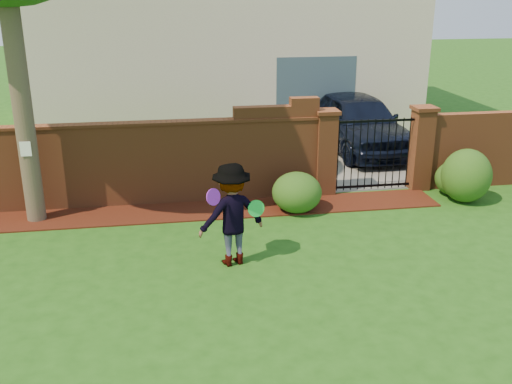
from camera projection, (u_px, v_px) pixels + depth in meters
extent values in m
cube|color=#1F4D13|center=(242.00, 289.00, 9.03)|extent=(80.00, 80.00, 0.01)
cube|color=#351209|center=(173.00, 212.00, 11.98)|extent=(11.10, 1.08, 0.03)
cube|color=brown|center=(111.00, 166.00, 12.13)|extent=(8.70, 0.25, 1.70)
cube|color=brown|center=(276.00, 113.00, 12.33)|extent=(1.80, 0.25, 0.30)
cube|color=brown|center=(304.00, 101.00, 12.34)|extent=(0.60, 0.25, 0.16)
cube|color=brown|center=(107.00, 125.00, 11.84)|extent=(8.70, 0.31, 0.06)
cube|color=brown|center=(503.00, 148.00, 13.47)|extent=(4.00, 0.25, 1.70)
cube|color=brown|center=(325.00, 154.00, 12.81)|extent=(0.42, 0.42, 1.80)
cube|color=brown|center=(327.00, 112.00, 12.50)|extent=(0.50, 0.50, 0.08)
cube|color=brown|center=(421.00, 150.00, 13.15)|extent=(0.42, 0.42, 1.80)
cube|color=brown|center=(425.00, 108.00, 12.84)|extent=(0.50, 0.50, 0.08)
cylinder|color=black|center=(338.00, 156.00, 12.87)|extent=(0.02, 0.02, 1.60)
cylinder|color=black|center=(345.00, 156.00, 12.90)|extent=(0.02, 0.02, 1.60)
cylinder|color=black|center=(352.00, 155.00, 12.92)|extent=(0.02, 0.02, 1.60)
cylinder|color=black|center=(359.00, 155.00, 12.95)|extent=(0.02, 0.02, 1.60)
cylinder|color=black|center=(366.00, 155.00, 12.97)|extent=(0.02, 0.02, 1.60)
cylinder|color=black|center=(373.00, 154.00, 13.00)|extent=(0.02, 0.02, 1.60)
cylinder|color=black|center=(380.00, 154.00, 13.02)|extent=(0.02, 0.02, 1.60)
cylinder|color=black|center=(387.00, 154.00, 13.05)|extent=(0.02, 0.02, 1.60)
cylinder|color=black|center=(394.00, 153.00, 13.07)|extent=(0.02, 0.02, 1.60)
cylinder|color=black|center=(401.00, 153.00, 13.10)|extent=(0.02, 0.02, 1.60)
cylinder|color=black|center=(408.00, 153.00, 13.12)|extent=(0.02, 0.02, 1.60)
cube|color=black|center=(371.00, 186.00, 13.24)|extent=(1.78, 0.03, 0.05)
cube|color=black|center=(376.00, 121.00, 12.75)|extent=(1.78, 0.03, 0.05)
cube|color=slate|center=(323.00, 145.00, 17.00)|extent=(3.20, 8.00, 0.01)
cube|color=beige|center=(220.00, 29.00, 19.34)|extent=(12.00, 6.00, 6.00)
cube|color=#384C5B|center=(315.00, 98.00, 17.58)|extent=(2.40, 0.12, 2.40)
imported|color=black|center=(362.00, 124.00, 16.05)|extent=(2.19, 4.77, 1.58)
cylinder|color=#493B2C|center=(13.00, 37.00, 10.47)|extent=(0.36, 0.36, 7.00)
cube|color=white|center=(25.00, 149.00, 10.96)|extent=(0.20, 0.01, 0.28)
ellipsoid|color=#1B4916|center=(297.00, 192.00, 11.94)|extent=(1.01, 1.01, 0.83)
ellipsoid|color=#1B4916|center=(466.00, 176.00, 12.46)|extent=(1.04, 1.04, 1.15)
ellipsoid|color=#1B4916|center=(455.00, 178.00, 12.90)|extent=(0.85, 0.85, 0.76)
imported|color=gray|center=(232.00, 215.00, 9.54)|extent=(1.24, 0.90, 1.72)
cylinder|color=purple|center=(213.00, 197.00, 9.02)|extent=(0.26, 0.22, 0.26)
cylinder|color=green|center=(256.00, 208.00, 9.51)|extent=(0.29, 0.12, 0.28)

